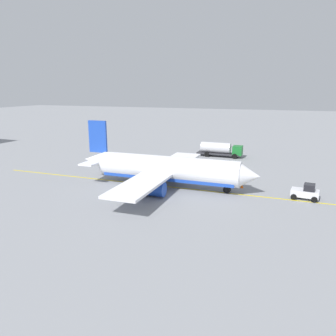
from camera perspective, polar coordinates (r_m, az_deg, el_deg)
ground_plane at (r=50.88m, az=0.00°, el=-3.28°), size 400.00×400.00×0.00m
airplane at (r=50.31m, az=-0.49°, el=-0.25°), size 28.74×28.77×9.83m
fuel_tanker at (r=73.89m, az=9.10°, el=3.28°), size 10.01×2.95×3.15m
pushback_tug at (r=48.87m, az=22.90°, el=-3.88°), size 3.80×2.66×2.20m
refueling_worker at (r=64.57m, az=2.78°, el=1.13°), size 0.37×0.53×1.71m
safety_cone_nose at (r=51.49m, az=12.76°, el=-3.09°), size 0.52×0.52×0.58m
taxi_line_marking at (r=50.88m, az=0.00°, el=-3.28°), size 61.81×0.57×0.01m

